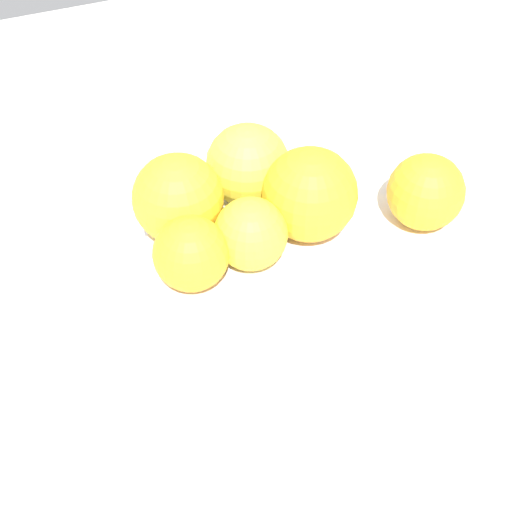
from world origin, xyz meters
The scene contains 8 objects.
ground_plane centered at (0.00, 0.00, -1.00)cm, with size 110.00×110.00×2.00cm, color silver.
fruit_bowl centered at (0.00, 0.00, 1.76)cm, with size 19.25×19.25×3.71cm.
orange_in_bowl_0 centered at (1.13, 1.68, 6.78)cm, with size 6.14×6.14×6.14cm, color yellow.
orange_in_bowl_1 centered at (-4.87, -0.03, 7.79)cm, with size 8.17×8.17×8.17cm, color #F9A823.
orange_in_bowl_2 centered at (-1.59, -5.99, 7.46)cm, with size 7.50×7.50×7.50cm, color yellow.
orange_in_bowl_3 centered at (6.40, 2.09, 6.80)cm, with size 6.19×6.19×6.19cm, color #F9A823.
orange_in_bowl_4 centered at (5.56, -3.80, 7.60)cm, with size 7.79×7.79×7.79cm, color yellow.
orange_loose_0 centered at (-17.21, -0.67, 3.63)cm, with size 7.25×7.25×7.25cm, color #F9A823.
Camera 1 is at (17.76, 44.73, 50.65)cm, focal length 54.73 mm.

